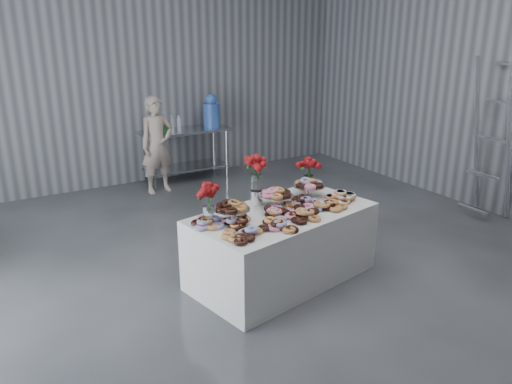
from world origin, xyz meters
TOP-DOWN VIEW (x-y plane):
  - ground at (0.00, 0.00)m, footprint 9.00×9.00m
  - room_walls at (-0.27, 0.07)m, footprint 8.04×9.04m
  - display_table at (0.32, 0.37)m, footprint 2.06×1.35m
  - prep_table at (0.82, 4.10)m, footprint 1.50×0.60m
  - donut_mounds at (0.32, 0.32)m, footprint 1.93×1.14m
  - cake_stand_left at (-0.25, 0.40)m, footprint 0.36×0.36m
  - cake_stand_mid at (0.34, 0.52)m, footprint 0.36×0.36m
  - cake_stand_right at (0.83, 0.62)m, footprint 0.36×0.36m
  - danish_pile at (1.09, 0.37)m, footprint 0.48×0.48m
  - bouquet_left at (-0.46, 0.46)m, footprint 0.26×0.26m
  - bouquet_right at (0.95, 0.80)m, footprint 0.26×0.26m
  - bouquet_center at (0.20, 0.70)m, footprint 0.26×0.26m
  - water_jug at (1.32, 4.10)m, footprint 0.28×0.28m
  - drink_bottles at (0.50, 4.00)m, footprint 0.54×0.08m
  - person at (0.23, 3.80)m, footprint 0.60×0.44m
  - stepladder at (3.75, 0.46)m, footprint 0.68×0.54m

SIDE VIEW (x-z plane):
  - ground at x=0.00m, z-range 0.00..0.00m
  - display_table at x=0.32m, z-range 0.00..0.75m
  - prep_table at x=0.82m, z-range 0.17..1.07m
  - person at x=0.23m, z-range 0.00..1.53m
  - donut_mounds at x=0.32m, z-range 0.75..0.84m
  - danish_pile at x=1.09m, z-range 0.75..0.86m
  - cake_stand_left at x=-0.25m, z-range 0.80..0.98m
  - cake_stand_mid at x=0.34m, z-range 0.80..0.98m
  - cake_stand_right at x=0.83m, z-range 0.80..0.98m
  - drink_bottles at x=0.50m, z-range 0.90..1.17m
  - bouquet_left at x=-0.46m, z-range 0.84..1.26m
  - bouquet_right at x=0.95m, z-range 0.84..1.26m
  - stepladder at x=3.75m, z-range 0.00..2.20m
  - bouquet_center at x=0.20m, z-range 0.84..1.41m
  - water_jug at x=1.32m, z-range 0.87..1.43m
  - room_walls at x=-0.27m, z-range 0.63..4.65m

